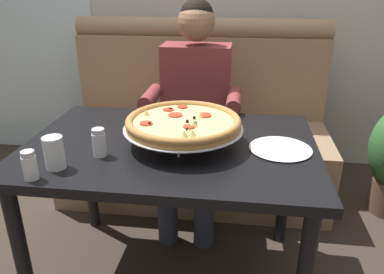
{
  "coord_description": "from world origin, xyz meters",
  "views": [
    {
      "loc": [
        0.28,
        -1.44,
        1.38
      ],
      "look_at": [
        0.09,
        0.0,
        0.75
      ],
      "focal_mm": 35.21,
      "sensor_mm": 36.0,
      "label": 1
    }
  ],
  "objects": [
    {
      "name": "plate_near_left",
      "position": [
        0.46,
        -0.01,
        0.73
      ],
      "size": [
        0.26,
        0.26,
        0.02
      ],
      "color": "white",
      "rests_on": "dining_table"
    },
    {
      "name": "booth_bench",
      "position": [
        0.0,
        0.89,
        0.4
      ],
      "size": [
        1.71,
        0.78,
        1.13
      ],
      "color": "#937556",
      "rests_on": "ground_plane"
    },
    {
      "name": "ground_plane",
      "position": [
        0.0,
        0.0,
        0.0
      ],
      "size": [
        16.0,
        16.0,
        0.0
      ],
      "primitive_type": "plane",
      "color": "#382D26"
    },
    {
      "name": "pizza",
      "position": [
        0.06,
        0.0,
        0.82
      ],
      "size": [
        0.5,
        0.5,
        0.13
      ],
      "color": "silver",
      "rests_on": "dining_table"
    },
    {
      "name": "diner_main",
      "position": [
        0.02,
        0.63,
        0.71
      ],
      "size": [
        0.54,
        0.64,
        1.27
      ],
      "color": "#2D3342",
      "rests_on": "ground_plane"
    },
    {
      "name": "shaker_oregano",
      "position": [
        -0.25,
        -0.16,
        0.77
      ],
      "size": [
        0.05,
        0.05,
        0.11
      ],
      "color": "white",
      "rests_on": "dining_table"
    },
    {
      "name": "shaker_pepper_flakes",
      "position": [
        -0.43,
        -0.37,
        0.77
      ],
      "size": [
        0.05,
        0.05,
        0.11
      ],
      "color": "white",
      "rests_on": "dining_table"
    },
    {
      "name": "patio_chair",
      "position": [
        -1.55,
        2.05,
        0.52
      ],
      "size": [
        0.43,
        0.43,
        0.86
      ],
      "color": "black",
      "rests_on": "ground_plane"
    },
    {
      "name": "dining_table",
      "position": [
        0.0,
        0.0,
        0.63
      ],
      "size": [
        1.23,
        0.85,
        0.72
      ],
      "color": "black",
      "rests_on": "ground_plane"
    },
    {
      "name": "drinking_glass",
      "position": [
        -0.38,
        -0.28,
        0.78
      ],
      "size": [
        0.07,
        0.07,
        0.12
      ],
      "color": "silver",
      "rests_on": "dining_table"
    }
  ]
}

